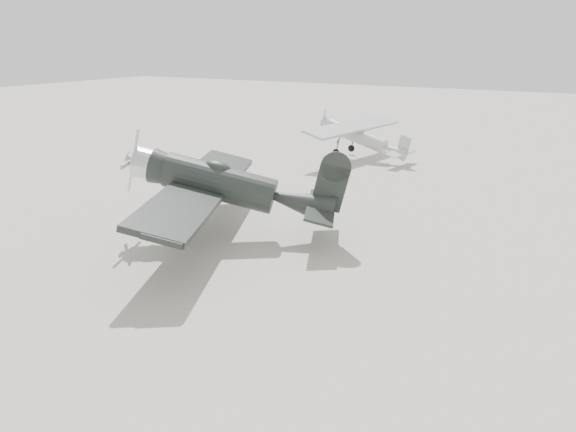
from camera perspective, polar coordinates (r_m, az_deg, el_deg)
name	(u,v)px	position (r m, az deg, el deg)	size (l,w,h in m)	color
ground	(251,271)	(20.00, -3.78, -5.55)	(160.00, 160.00, 0.00)	#A9A596
lowwing_monoplane	(230,186)	(22.90, -5.92, 3.02)	(9.31, 12.16, 4.01)	black
highwing_monoplane	(360,134)	(38.57, 7.31, 8.29)	(6.94, 9.72, 2.74)	#9FA1A4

